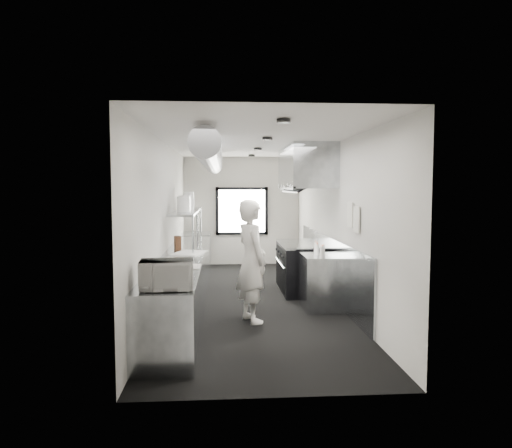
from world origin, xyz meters
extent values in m
cube|color=black|center=(0.00, 0.00, 0.00)|extent=(3.00, 8.00, 0.01)
cube|color=beige|center=(0.00, 0.00, 2.80)|extent=(3.00, 8.00, 0.01)
cube|color=silver|center=(0.00, 4.00, 1.40)|extent=(3.00, 0.02, 2.80)
cube|color=silver|center=(0.00, -4.00, 1.40)|extent=(3.00, 0.02, 2.80)
cube|color=silver|center=(-1.50, 0.00, 1.40)|extent=(0.02, 8.00, 2.80)
cube|color=silver|center=(1.50, 0.00, 1.40)|extent=(0.02, 8.00, 2.80)
cube|color=gray|center=(1.48, 0.30, 0.55)|extent=(0.03, 5.50, 1.10)
cylinder|color=gray|center=(-0.70, 0.40, 2.55)|extent=(0.40, 6.40, 0.40)
cube|color=white|center=(0.00, 3.96, 1.40)|extent=(1.20, 0.03, 1.10)
cube|color=black|center=(0.00, 3.98, 1.98)|extent=(1.36, 0.03, 0.08)
cube|color=black|center=(0.00, 3.98, 0.82)|extent=(1.36, 0.03, 0.08)
cube|color=black|center=(-0.64, 3.98, 1.40)|extent=(0.08, 0.03, 1.25)
cube|color=black|center=(0.64, 3.98, 1.40)|extent=(0.08, 0.03, 1.25)
cube|color=gray|center=(1.10, 0.70, 2.40)|extent=(0.80, 2.20, 0.80)
cube|color=gray|center=(0.72, 0.70, 2.01)|extent=(0.05, 2.20, 0.05)
cube|color=black|center=(1.02, 0.70, 2.06)|extent=(0.50, 2.10, 0.28)
cube|color=gray|center=(-1.15, -0.50, 0.45)|extent=(0.70, 6.00, 0.90)
cube|color=gray|center=(-1.20, 1.00, 1.55)|extent=(0.45, 3.00, 0.04)
cylinder|color=gray|center=(-1.00, -0.40, 1.22)|extent=(0.04, 0.04, 0.66)
cylinder|color=gray|center=(-1.00, 1.00, 1.22)|extent=(0.04, 0.04, 0.66)
cylinder|color=gray|center=(-1.00, 2.40, 1.22)|extent=(0.04, 0.04, 0.66)
cube|color=black|center=(1.05, 0.70, 0.45)|extent=(0.85, 1.60, 0.90)
cube|color=gray|center=(1.05, 0.70, 0.92)|extent=(0.85, 1.60, 0.04)
cube|color=gray|center=(0.64, 0.70, 0.45)|extent=(0.03, 1.55, 0.80)
cylinder|color=gray|center=(0.61, 0.70, 0.55)|extent=(0.03, 1.30, 0.03)
cube|color=gray|center=(1.15, -0.70, 0.45)|extent=(0.65, 0.80, 0.90)
cube|color=gray|center=(-1.15, 3.20, 0.45)|extent=(0.70, 1.20, 0.90)
cube|color=silver|center=(1.47, -1.20, 1.60)|extent=(0.02, 0.28, 0.38)
cube|color=silver|center=(1.47, -1.55, 1.55)|extent=(0.02, 0.28, 0.38)
imported|color=silver|center=(-0.07, -1.35, 0.92)|extent=(0.65, 0.79, 1.84)
imported|color=silver|center=(-1.11, -3.17, 1.06)|extent=(0.57, 0.45, 0.32)
cylinder|color=#AAB1A3|center=(-1.25, -2.71, 0.95)|extent=(0.14, 0.14, 0.10)
cylinder|color=#AAB1A3|center=(-1.30, -2.65, 0.95)|extent=(0.15, 0.15, 0.10)
cube|color=silver|center=(-0.98, -1.71, 0.91)|extent=(0.33, 0.41, 0.01)
cylinder|color=white|center=(-1.04, -1.54, 0.91)|extent=(0.16, 0.16, 0.01)
sphere|color=#DEB974|center=(-1.04, -1.54, 0.95)|extent=(0.08, 0.08, 0.08)
cube|color=white|center=(-1.06, -0.35, 0.91)|extent=(0.63, 0.73, 0.02)
cube|color=brown|center=(-1.31, 0.18, 1.02)|extent=(0.15, 0.24, 0.24)
cylinder|color=white|center=(-1.21, 0.35, 1.71)|extent=(0.30, 0.30, 0.28)
cylinder|color=white|center=(-1.21, 0.65, 1.72)|extent=(0.29, 0.29, 0.30)
cylinder|color=white|center=(-1.18, 1.33, 1.72)|extent=(0.28, 0.28, 0.31)
cylinder|color=white|center=(-1.23, 1.79, 1.75)|extent=(0.23, 0.23, 0.35)
cylinder|color=white|center=(1.07, -1.04, 1.00)|extent=(0.08, 0.08, 0.19)
cylinder|color=white|center=(1.12, -0.89, 0.99)|extent=(0.07, 0.07, 0.19)
cylinder|color=white|center=(1.07, -0.66, 0.99)|extent=(0.07, 0.07, 0.18)
cylinder|color=white|center=(1.09, -0.54, 0.99)|extent=(0.06, 0.06, 0.17)
cylinder|color=white|center=(1.10, -0.35, 0.99)|extent=(0.06, 0.06, 0.18)
camera|label=1|loc=(-0.49, -8.42, 2.03)|focal=33.44mm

